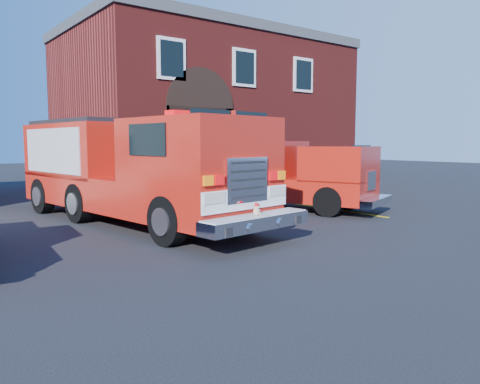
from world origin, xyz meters
TOP-DOWN VIEW (x-y plane):
  - ground at (0.00, 0.00)m, footprint 100.00×100.00m
  - parking_stripe_near at (6.50, 1.00)m, footprint 0.12×3.00m
  - parking_stripe_mid at (6.50, 4.00)m, footprint 0.12×3.00m
  - parking_stripe_far at (6.50, 7.00)m, footprint 0.12×3.00m
  - fire_station at (8.99, 13.98)m, footprint 15.20×10.20m
  - fire_engine at (-0.34, 3.69)m, footprint 4.11×10.48m
  - secondary_truck at (5.13, 3.55)m, footprint 4.83×7.84m

SIDE VIEW (x-z plane):
  - ground at x=0.00m, z-range 0.00..0.00m
  - parking_stripe_near at x=6.50m, z-range 0.00..0.01m
  - parking_stripe_mid at x=6.50m, z-range 0.00..0.01m
  - parking_stripe_far at x=6.50m, z-range 0.00..0.01m
  - secondary_truck at x=5.13m, z-range 0.11..2.55m
  - fire_engine at x=-0.34m, z-range 0.06..3.20m
  - fire_station at x=8.99m, z-range 0.03..8.48m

